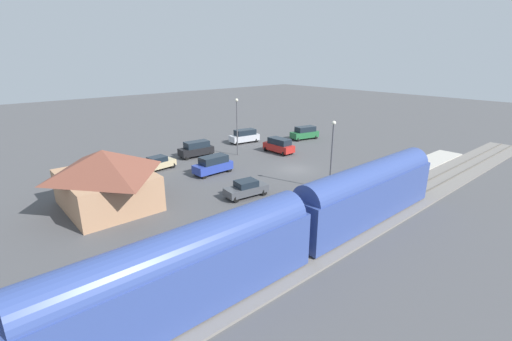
% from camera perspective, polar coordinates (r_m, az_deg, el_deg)
% --- Properties ---
extents(ground_plane, '(200.00, 200.00, 0.00)m').
position_cam_1_polar(ground_plane, '(45.09, 6.37, 0.16)').
color(ground_plane, '#4C4C4F').
extents(railway_track, '(4.80, 70.00, 0.30)m').
position_cam_1_polar(railway_track, '(37.66, 22.23, -4.70)').
color(railway_track, slate).
rests_on(railway_track, ground).
extents(platform, '(3.20, 46.00, 0.30)m').
position_cam_1_polar(platform, '(39.39, 17.11, -3.04)').
color(platform, '#B7B2A8').
rests_on(platform, ground).
extents(station_building, '(9.98, 8.16, 5.62)m').
position_cam_1_polar(station_building, '(35.96, -23.28, -1.04)').
color(station_building, tan).
rests_on(station_building, ground).
extents(pedestrian_on_platform, '(0.36, 0.36, 1.71)m').
position_cam_1_polar(pedestrian_on_platform, '(44.79, 21.20, 0.60)').
color(pedestrian_on_platform, '#333338').
rests_on(pedestrian_on_platform, platform).
extents(pedestrian_waiting_far, '(0.36, 0.36, 1.71)m').
position_cam_1_polar(pedestrian_waiting_far, '(40.29, 19.54, -1.11)').
color(pedestrian_waiting_far, '#23284C').
rests_on(pedestrian_waiting_far, platform).
extents(suv_blue, '(2.09, 4.95, 2.22)m').
position_cam_1_polar(suv_blue, '(43.30, -6.99, 0.96)').
color(suv_blue, '#283D9E').
rests_on(suv_blue, ground).
extents(suv_red, '(4.92, 2.44, 2.22)m').
position_cam_1_polar(suv_red, '(52.49, 3.75, 4.12)').
color(suv_red, red).
rests_on(suv_red, ground).
extents(suv_black, '(2.29, 5.02, 2.22)m').
position_cam_1_polar(suv_black, '(51.12, -9.68, 3.52)').
color(suv_black, black).
rests_on(suv_black, ground).
extents(suv_silver, '(2.60, 5.12, 2.22)m').
position_cam_1_polar(suv_silver, '(58.61, -1.87, 5.64)').
color(suv_silver, silver).
rests_on(suv_silver, ground).
extents(sedan_tan, '(2.40, 4.70, 1.74)m').
position_cam_1_polar(sedan_tan, '(46.18, -15.72, 1.15)').
color(sedan_tan, '#C6B284').
rests_on(sedan_tan, ground).
extents(suv_green, '(2.91, 5.20, 2.22)m').
position_cam_1_polar(suv_green, '(61.71, 7.94, 6.12)').
color(suv_green, '#236638').
rests_on(suv_green, ground).
extents(sedan_charcoal, '(2.38, 4.69, 1.74)m').
position_cam_1_polar(sedan_charcoal, '(36.07, -1.61, -2.93)').
color(sedan_charcoal, '#47494F').
rests_on(sedan_charcoal, ground).
extents(light_pole_near_platform, '(0.44, 0.44, 7.52)m').
position_cam_1_polar(light_pole_near_platform, '(37.67, 12.28, 3.75)').
color(light_pole_near_platform, '#515156').
rests_on(light_pole_near_platform, ground).
extents(light_pole_lot_center, '(0.44, 0.44, 8.17)m').
position_cam_1_polar(light_pole_lot_center, '(50.38, -3.11, 8.14)').
color(light_pole_lot_center, '#515156').
rests_on(light_pole_lot_center, ground).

